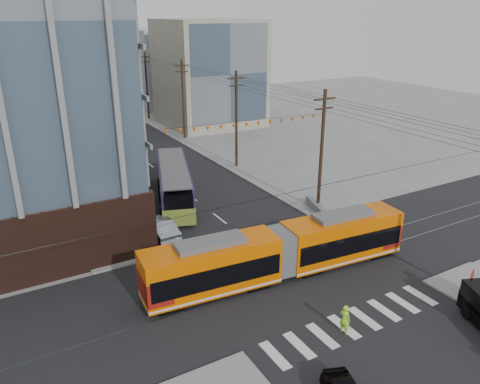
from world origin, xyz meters
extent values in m
plane|color=slate|center=(0.00, 0.00, 0.00)|extent=(160.00, 160.00, 0.00)
cube|color=gray|center=(16.00, 48.00, 8.00)|extent=(14.00, 14.00, 16.00)
cube|color=#8C99A5|center=(18.00, 68.00, 7.00)|extent=(16.00, 16.00, 14.00)
cylinder|color=black|center=(8.50, 56.00, 5.50)|extent=(0.30, 0.30, 11.00)
imported|color=#8E93A2|center=(-5.89, 13.17, 0.82)|extent=(1.90, 5.04, 1.64)
imported|color=silver|center=(-5.82, 18.28, 0.64)|extent=(3.26, 4.76, 1.28)
imported|color=#42474E|center=(-5.92, 25.61, 0.71)|extent=(3.54, 5.54, 1.42)
imported|color=#A8FF27|center=(-1.16, -3.37, 0.90)|extent=(0.57, 0.74, 1.80)
cube|color=slate|center=(8.30, 10.86, 0.42)|extent=(2.10, 4.26, 0.83)
camera|label=1|loc=(-17.16, -19.36, 16.99)|focal=35.00mm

